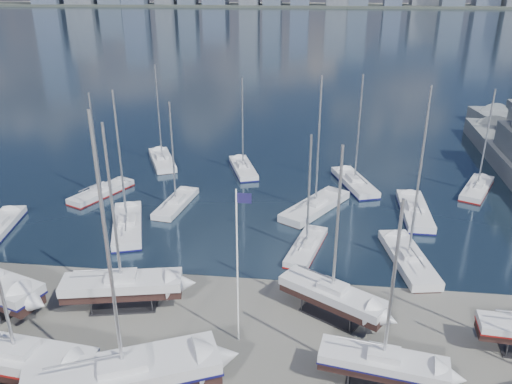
# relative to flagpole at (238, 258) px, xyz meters

# --- Properties ---
(ground) EXTENTS (1400.00, 1400.00, 0.00)m
(ground) POSITION_rel_flagpole_xyz_m (0.13, -1.31, -7.31)
(ground) COLOR #605E59
(ground) RESTS_ON ground
(water) EXTENTS (1400.00, 600.00, 0.40)m
(water) POSITION_rel_flagpole_xyz_m (0.13, 308.69, -7.46)
(water) COLOR #172136
(water) RESTS_ON ground
(far_shore) EXTENTS (1400.00, 80.00, 2.20)m
(far_shore) POSITION_rel_flagpole_xyz_m (0.13, 568.69, -6.21)
(far_shore) COLOR #2D332D
(far_shore) RESTS_ON ground
(sailboat_cradle_1) EXTENTS (11.11, 4.21, 17.41)m
(sailboat_cradle_1) POSITION_rel_flagpole_xyz_m (-14.18, -6.29, -5.16)
(sailboat_cradle_1) COLOR #2D2D33
(sailboat_cradle_1) RESTS_ON ground
(sailboat_cradle_2) EXTENTS (10.24, 4.71, 16.12)m
(sailboat_cradle_2) POSITION_rel_flagpole_xyz_m (-10.41, 3.17, -5.23)
(sailboat_cradle_2) COLOR #2D2D33
(sailboat_cradle_2) RESTS_ON ground
(sailboat_cradle_3) EXTENTS (12.68, 8.09, 19.63)m
(sailboat_cradle_3) POSITION_rel_flagpole_xyz_m (-6.41, -7.07, -5.05)
(sailboat_cradle_3) COLOR #2D2D33
(sailboat_cradle_3) RESTS_ON ground
(sailboat_cradle_4) EXTENTS (8.99, 6.91, 14.82)m
(sailboat_cradle_4) POSITION_rel_flagpole_xyz_m (7.08, 3.86, -5.29)
(sailboat_cradle_4) COLOR #2D2D33
(sailboat_cradle_4) RESTS_ON ground
(sailboat_cradle_5) EXTENTS (8.86, 3.85, 14.02)m
(sailboat_cradle_5) POSITION_rel_flagpole_xyz_m (10.26, -3.63, -5.34)
(sailboat_cradle_5) COLOR #2D2D33
(sailboat_cradle_5) RESTS_ON ground
(sailboat_moored_1) EXTENTS (6.24, 9.60, 13.98)m
(sailboat_moored_1) POSITION_rel_flagpole_xyz_m (-21.95, 26.08, -7.00)
(sailboat_moored_1) COLOR black
(sailboat_moored_1) RESTS_ON water
(sailboat_moored_2) EXTENTS (6.85, 10.52, 15.48)m
(sailboat_moored_2) POSITION_rel_flagpole_xyz_m (-17.68, 39.01, -6.99)
(sailboat_moored_2) COLOR black
(sailboat_moored_2) RESTS_ON water
(sailboat_moored_3) EXTENTS (6.43, 11.34, 16.36)m
(sailboat_moored_3) POSITION_rel_flagpole_xyz_m (-15.18, 17.08, -7.00)
(sailboat_moored_3) COLOR black
(sailboat_moored_3) RESTS_ON water
(sailboat_moored_4) EXTENTS (3.77, 9.30, 13.64)m
(sailboat_moored_4) POSITION_rel_flagpole_xyz_m (-11.39, 23.70, -6.99)
(sailboat_moored_4) COLOR black
(sailboat_moored_4) RESTS_ON water
(sailboat_moored_5) EXTENTS (5.61, 9.84, 14.19)m
(sailboat_moored_5) POSITION_rel_flagpole_xyz_m (-4.95, 37.06, -7.00)
(sailboat_moored_5) COLOR black
(sailboat_moored_5) RESTS_ON water
(sailboat_moored_6) EXTENTS (4.49, 8.99, 12.95)m
(sailboat_moored_6) POSITION_rel_flagpole_xyz_m (4.80, 14.61, -7.00)
(sailboat_moored_6) COLOR black
(sailboat_moored_6) RESTS_ON water
(sailboat_moored_7) EXTENTS (8.60, 11.19, 16.95)m
(sailboat_moored_7) POSITION_rel_flagpole_xyz_m (5.63, 24.57, -6.98)
(sailboat_moored_7) COLOR black
(sailboat_moored_7) RESTS_ON water
(sailboat_moored_8) EXTENTS (6.11, 10.88, 15.68)m
(sailboat_moored_8) POSITION_rel_flagpole_xyz_m (10.85, 33.15, -7.00)
(sailboat_moored_8) COLOR black
(sailboat_moored_8) RESTS_ON water
(sailboat_moored_9) EXTENTS (4.73, 10.86, 15.87)m
(sailboat_moored_9) POSITION_rel_flagpole_xyz_m (14.78, 13.24, -6.99)
(sailboat_moored_9) COLOR black
(sailboat_moored_9) RESTS_ON water
(sailboat_moored_10) EXTENTS (3.20, 10.83, 16.11)m
(sailboat_moored_10) POSITION_rel_flagpole_xyz_m (17.35, 24.66, -7.00)
(sailboat_moored_10) COLOR black
(sailboat_moored_10) RESTS_ON water
(sailboat_moored_11) EXTENTS (6.58, 9.67, 14.16)m
(sailboat_moored_11) POSITION_rel_flagpole_xyz_m (26.80, 32.93, -7.00)
(sailboat_moored_11) COLOR black
(sailboat_moored_11) RESTS_ON water
(flagpole) EXTENTS (1.11, 0.12, 12.62)m
(flagpole) POSITION_rel_flagpole_xyz_m (0.00, 0.00, 0.00)
(flagpole) COLOR white
(flagpole) RESTS_ON ground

